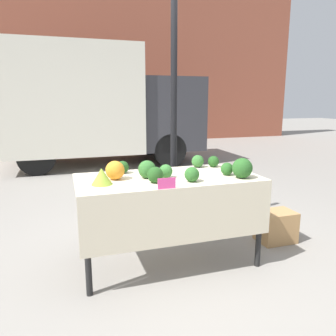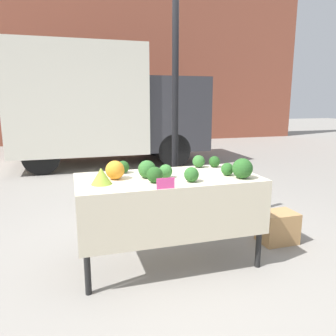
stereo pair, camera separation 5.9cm
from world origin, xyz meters
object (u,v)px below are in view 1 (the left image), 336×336
object	(u,v)px
orange_cauliflower	(115,170)
price_sign	(167,183)
parked_truck	(98,105)
produce_crate	(276,226)

from	to	relation	value
orange_cauliflower	price_sign	size ratio (longest dim) A/B	1.13
parked_truck	orange_cauliflower	bearing A→B (deg)	-94.48
parked_truck	produce_crate	distance (m)	5.36
orange_cauliflower	price_sign	xyz separation A→B (m)	(0.33, -0.42, -0.04)
parked_truck	orange_cauliflower	size ratio (longest dim) A/B	26.48
parked_truck	price_sign	bearing A→B (deg)	-90.68
orange_cauliflower	produce_crate	distance (m)	1.86
price_sign	produce_crate	world-z (taller)	price_sign
parked_truck	price_sign	distance (m)	5.54
orange_cauliflower	price_sign	distance (m)	0.54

